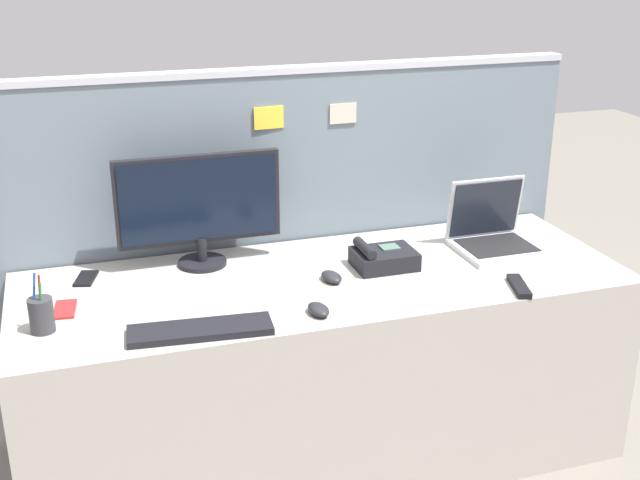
# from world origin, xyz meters

# --- Properties ---
(ground_plane) EXTENTS (10.00, 10.00, 0.00)m
(ground_plane) POSITION_xyz_m (0.00, 0.00, 0.00)
(ground_plane) COLOR slate
(desk) EXTENTS (2.10, 0.75, 0.71)m
(desk) POSITION_xyz_m (0.00, 0.00, 0.36)
(desk) COLOR #ADA89E
(desk) RESTS_ON ground_plane
(cubicle_divider) EXTENTS (2.24, 0.08, 1.37)m
(cubicle_divider) POSITION_xyz_m (0.00, 0.42, 0.69)
(cubicle_divider) COLOR slate
(cubicle_divider) RESTS_ON ground_plane
(desktop_monitor) EXTENTS (0.58, 0.17, 0.40)m
(desktop_monitor) POSITION_xyz_m (-0.38, 0.25, 0.94)
(desktop_monitor) COLOR black
(desktop_monitor) RESTS_ON desk
(laptop) EXTENTS (0.30, 0.28, 0.25)m
(laptop) POSITION_xyz_m (0.69, 0.08, 0.77)
(laptop) COLOR silver
(laptop) RESTS_ON desk
(desk_phone) EXTENTS (0.22, 0.16, 0.10)m
(desk_phone) POSITION_xyz_m (0.23, 0.02, 0.75)
(desk_phone) COLOR black
(desk_phone) RESTS_ON desk
(keyboard_main) EXTENTS (0.44, 0.16, 0.02)m
(keyboard_main) POSITION_xyz_m (-0.48, -0.29, 0.72)
(keyboard_main) COLOR black
(keyboard_main) RESTS_ON desk
(computer_mouse_right_hand) EXTENTS (0.07, 0.11, 0.03)m
(computer_mouse_right_hand) POSITION_xyz_m (-0.11, -0.27, 0.73)
(computer_mouse_right_hand) COLOR #232328
(computer_mouse_right_hand) RESTS_ON desk
(computer_mouse_left_hand) EXTENTS (0.08, 0.11, 0.03)m
(computer_mouse_left_hand) POSITION_xyz_m (0.01, -0.04, 0.73)
(computer_mouse_left_hand) COLOR #232328
(computer_mouse_left_hand) RESTS_ON desk
(pen_cup) EXTENTS (0.07, 0.07, 0.19)m
(pen_cup) POSITION_xyz_m (-0.93, -0.13, 0.77)
(pen_cup) COLOR #333338
(pen_cup) RESTS_ON desk
(cell_phone_black_slab) EXTENTS (0.09, 0.14, 0.01)m
(cell_phone_black_slab) POSITION_xyz_m (-0.79, 0.23, 0.72)
(cell_phone_black_slab) COLOR black
(cell_phone_black_slab) RESTS_ON desk
(cell_phone_red_case) EXTENTS (0.08, 0.14, 0.01)m
(cell_phone_red_case) POSITION_xyz_m (-0.86, 0.00, 0.72)
(cell_phone_red_case) COLOR #B22323
(cell_phone_red_case) RESTS_ON desk
(tv_remote) EXTENTS (0.09, 0.18, 0.02)m
(tv_remote) POSITION_xyz_m (0.59, -0.29, 0.72)
(tv_remote) COLOR black
(tv_remote) RESTS_ON desk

